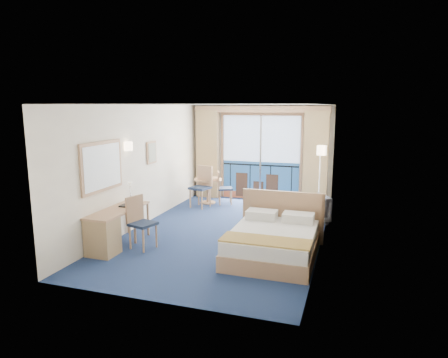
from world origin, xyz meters
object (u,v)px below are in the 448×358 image
armchair (311,209)px  desk (106,232)px  nightstand (311,224)px  table_chair_b (202,184)px  floor_lamp (320,164)px  table_chair_a (222,186)px  desk_chair (139,219)px  bed (273,241)px  round_table (208,185)px

armchair → desk: bearing=12.4°
nightstand → table_chair_b: size_ratio=0.51×
floor_lamp → table_chair_a: bearing=-177.0°
floor_lamp → desk: bearing=-128.6°
table_chair_a → table_chair_b: (-0.43, -0.42, 0.11)m
armchair → desk_chair: size_ratio=0.72×
armchair → table_chair_b: size_ratio=0.66×
bed → armchair: bearing=80.4°
bed → table_chair_b: size_ratio=1.76×
desk → desk_chair: bearing=44.5°
armchair → bed: bearing=49.7°
bed → desk: (-2.96, -0.77, 0.11)m
round_table → table_chair_b: bearing=-91.2°
nightstand → table_chair_a: bearing=141.9°
armchair → round_table: round_table is taller
desk_chair → table_chair_a: desk_chair is taller
floor_lamp → desk_chair: 4.95m
nightstand → floor_lamp: 2.40m
nightstand → desk: desk is taller
armchair → desk_chair: 4.00m
bed → round_table: bed is taller
desk_chair → bed: bearing=-66.8°
table_chair_b → table_chair_a: bearing=59.1°
bed → nightstand: bearing=68.5°
bed → armchair: 2.42m
bed → desk: size_ratio=1.25×
floor_lamp → nightstand: bearing=-88.7°
floor_lamp → desk: (-3.44, -4.31, -0.82)m
armchair → round_table: bearing=-49.8°
floor_lamp → table_chair_a: 2.68m
floor_lamp → desk: floor_lamp is taller
bed → desk: bearing=-165.5°
desk_chair → table_chair_b: size_ratio=0.91×
nightstand → desk: (-3.49, -2.11, 0.12)m
floor_lamp → desk: 5.58m
armchair → round_table: size_ratio=0.94×
nightstand → desk_chair: size_ratio=0.55×
round_table → desk_chair: bearing=-90.0°
armchair → table_chair_b: bearing=-42.4°
armchair → desk: 4.61m
desk → bed: bearing=14.5°
desk_chair → table_chair_a: 3.76m
table_chair_b → round_table: bearing=103.3°
bed → desk: 3.06m
nightstand → table_chair_a: table_chair_a is taller
desk → round_table: desk is taller
desk → table_chair_b: (0.44, 3.76, 0.22)m
armchair → table_chair_a: bearing=-53.0°
nightstand → table_chair_b: bearing=151.7°
nightstand → floor_lamp: bearing=91.3°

